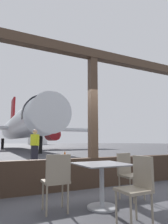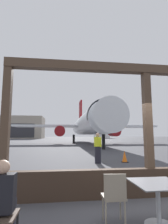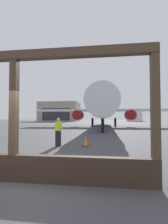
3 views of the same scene
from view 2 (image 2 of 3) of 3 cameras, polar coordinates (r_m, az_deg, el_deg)
ground_plane at (r=44.73m, az=-3.99°, el=-9.54°), size 220.00×220.00×0.00m
window_frame at (r=5.22m, az=20.46°, el=-11.12°), size 7.82×0.24×3.63m
dining_table at (r=3.79m, az=23.05°, el=-24.61°), size 0.88×0.88×0.75m
cafe_chair_aisle_left at (r=3.56m, az=9.80°, el=-24.83°), size 0.41×0.41×0.92m
seated_passenger at (r=3.23m, az=-25.09°, el=-23.87°), size 0.40×0.47×1.24m
airplane at (r=32.15m, az=1.31°, el=-4.00°), size 27.26×31.61×10.49m
ground_crew_worker at (r=10.35m, az=4.51°, el=-11.44°), size 0.40×0.50×1.74m
traffic_cone at (r=11.07m, az=13.11°, el=-14.04°), size 0.36×0.36×0.67m
distant_hangar at (r=85.57m, az=-19.68°, el=-4.85°), size 19.63×14.50×9.82m
fuel_storage_tank at (r=91.14m, az=5.80°, el=-6.50°), size 8.41×8.41×6.24m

